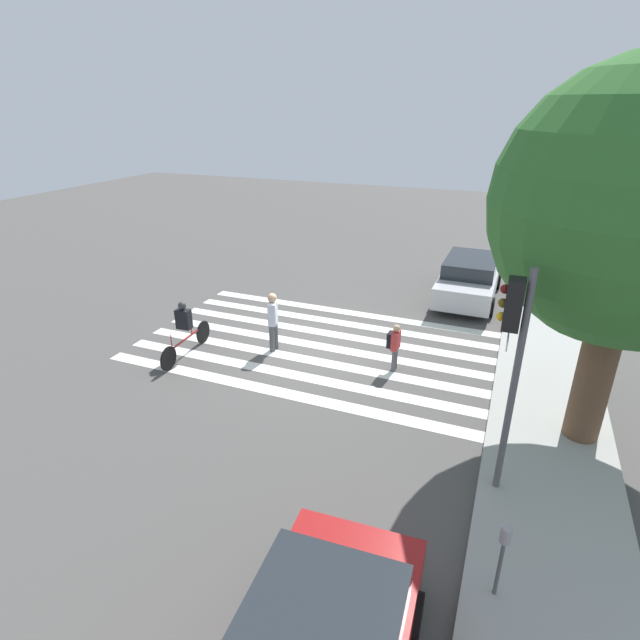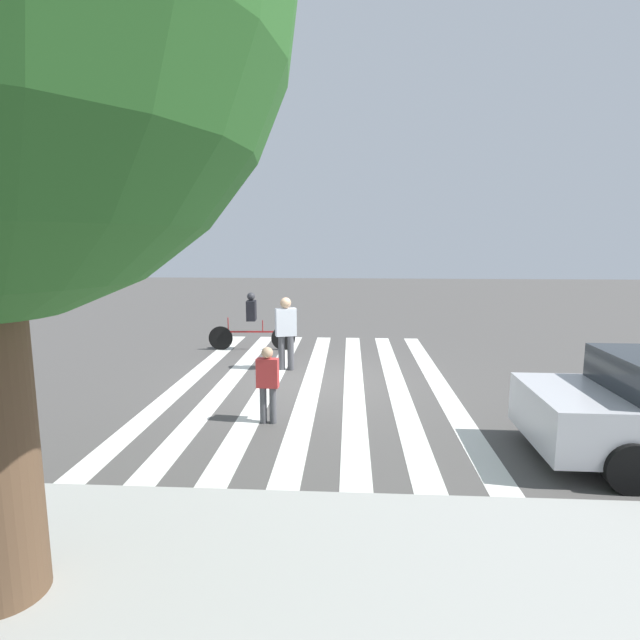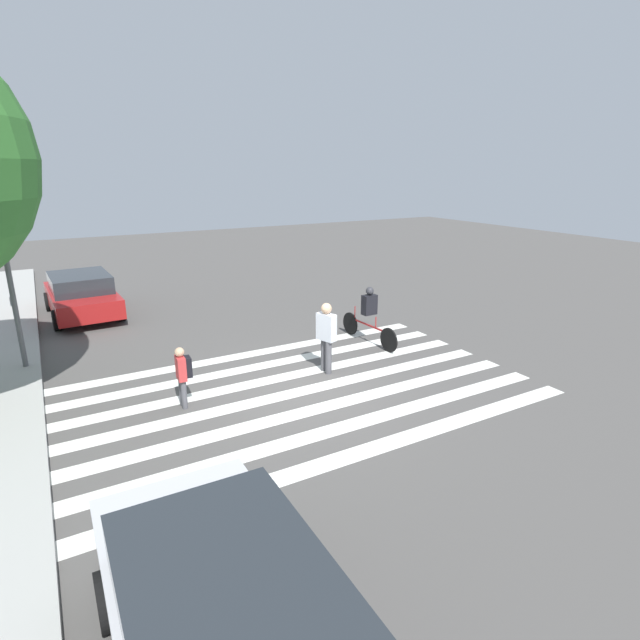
{
  "view_description": "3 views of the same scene",
  "coord_description": "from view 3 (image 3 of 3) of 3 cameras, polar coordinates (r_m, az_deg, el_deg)",
  "views": [
    {
      "loc": [
        12.08,
        4.99,
        6.55
      ],
      "look_at": [
        0.26,
        0.23,
        0.96
      ],
      "focal_mm": 28.0,
      "sensor_mm": 36.0,
      "label": 1
    },
    {
      "loc": [
        -0.8,
        10.41,
        3.03
      ],
      "look_at": [
        -0.14,
        -0.53,
        1.28
      ],
      "focal_mm": 28.0,
      "sensor_mm": 36.0,
      "label": 2
    },
    {
      "loc": [
        -8.98,
        4.63,
        4.75
      ],
      "look_at": [
        0.27,
        -0.61,
        1.49
      ],
      "focal_mm": 28.0,
      "sensor_mm": 36.0,
      "label": 3
    }
  ],
  "objects": [
    {
      "name": "car_parked_dark_suv",
      "position": [
        18.29,
        -25.59,
        2.65
      ],
      "size": [
        4.26,
        2.21,
        1.41
      ],
      "rotation": [
        0.0,
        0.0,
        0.05
      ],
      "color": "maroon",
      "rests_on": "ground_plane"
    },
    {
      "name": "cyclist_near_curb",
      "position": [
        13.92,
        5.63,
        0.77
      ],
      "size": [
        2.41,
        0.41,
        1.62
      ],
      "rotation": [
        0.0,
        0.0,
        0.06
      ],
      "color": "black",
      "rests_on": "ground_plane"
    },
    {
      "name": "car_parked_far_curb",
      "position": [
        5.28,
        -9.98,
        -32.25
      ],
      "size": [
        4.71,
        2.06,
        1.5
      ],
      "rotation": [
        0.0,
        0.0,
        -0.01
      ],
      "color": "#B7B7BC",
      "rests_on": "ground_plane"
    },
    {
      "name": "crosswalk_stripes",
      "position": [
        11.16,
        -2.05,
        -8.12
      ],
      "size": [
        5.83,
        10.0,
        0.01
      ],
      "color": "silver",
      "rests_on": "ground_plane"
    },
    {
      "name": "pedestrian_child_with_backpack",
      "position": [
        10.56,
        -15.42,
        -5.78
      ],
      "size": [
        0.37,
        0.31,
        1.3
      ],
      "rotation": [
        0.0,
        0.0,
        -0.06
      ],
      "color": "#4C4C51",
      "rests_on": "ground_plane"
    },
    {
      "name": "pedestrian_adult_yellow_jacket",
      "position": [
        11.82,
        0.72,
        -1.59
      ],
      "size": [
        0.52,
        0.35,
        1.72
      ],
      "rotation": [
        0.0,
        0.0,
        3.46
      ],
      "color": "#4C4C51",
      "rests_on": "ground_plane"
    },
    {
      "name": "traffic_light",
      "position": [
        13.4,
        -31.85,
        7.01
      ],
      "size": [
        0.6,
        0.5,
        4.28
      ],
      "color": "#515456",
      "rests_on": "ground_plane"
    },
    {
      "name": "ground_plane",
      "position": [
        11.16,
        -2.05,
        -8.14
      ],
      "size": [
        60.0,
        60.0,
        0.0
      ],
      "primitive_type": "plane",
      "color": "#4C4947"
    },
    {
      "name": "parking_meter",
      "position": [
        16.01,
        -31.56,
        1.16
      ],
      "size": [
        0.15,
        0.15,
        1.42
      ],
      "color": "#515456",
      "rests_on": "ground_plane"
    }
  ]
}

